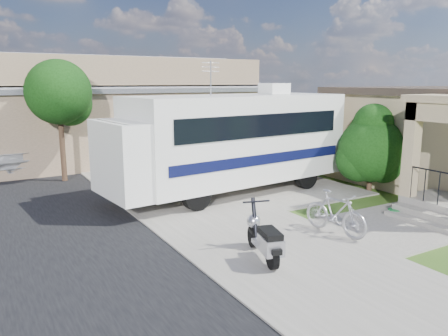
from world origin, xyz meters
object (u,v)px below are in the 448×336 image
shrub (371,146)px  scooter (264,239)px  bicycle (335,215)px  garden_hose (394,213)px  motorhome (230,139)px

shrub → scooter: size_ratio=1.75×
bicycle → garden_hose: size_ratio=5.16×
shrub → bicycle: size_ratio=1.70×
motorhome → garden_hose: (2.76, -4.55, -1.79)m
motorhome → scooter: (-2.37, -5.37, -1.35)m
shrub → bicycle: 5.30m
scooter → motorhome: bearing=82.0°
shrub → garden_hose: 3.31m
motorhome → shrub: 4.93m
scooter → garden_hose: (5.13, 0.82, -0.43)m
motorhome → bicycle: bearing=-95.0°
motorhome → garden_hose: motorhome is taller
shrub → garden_hose: shrub is taller
motorhome → bicycle: (0.07, -4.93, -1.33)m
motorhome → shrub: size_ratio=2.87×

